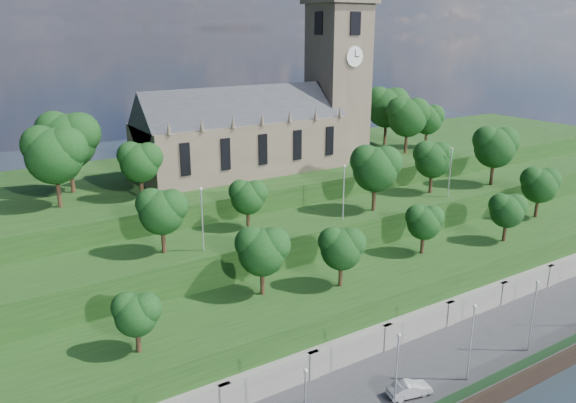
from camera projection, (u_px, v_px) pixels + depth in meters
ground at (498, 403)px, 56.72m from camera, size 320.00×320.00×0.00m
promenade at (453, 365)px, 61.25m from camera, size 160.00×12.00×2.00m
quay_wall at (500, 394)px, 56.36m from camera, size 160.00×0.50×2.20m
fence at (496, 378)px, 56.44m from camera, size 160.00×0.10×1.20m
retaining_wall at (414, 330)px, 65.62m from camera, size 160.00×2.10×5.00m
embankment_lower at (380, 298)px, 70.03m from camera, size 160.00×12.00×8.00m
embankment_upper at (328, 255)px, 78.29m from camera, size 160.00×10.00×12.00m
hilltop at (254, 206)px, 94.75m from camera, size 160.00×32.00×15.00m
church at (270, 120)px, 87.50m from camera, size 38.60×12.35×27.60m
trees_lower at (409, 223)px, 70.08m from camera, size 69.86×8.99×8.04m
trees_upper at (394, 164)px, 79.12m from camera, size 61.40×8.33×9.59m
trees_hilltop at (267, 125)px, 86.73m from camera, size 72.09×16.19×10.99m
lamp_posts_promenade at (471, 337)px, 55.68m from camera, size 60.36×0.36×8.49m
lamp_posts_upper at (344, 188)px, 72.82m from camera, size 40.36×0.36×7.51m
car_middle at (409, 389)px, 54.42m from camera, size 4.69×2.54×1.47m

